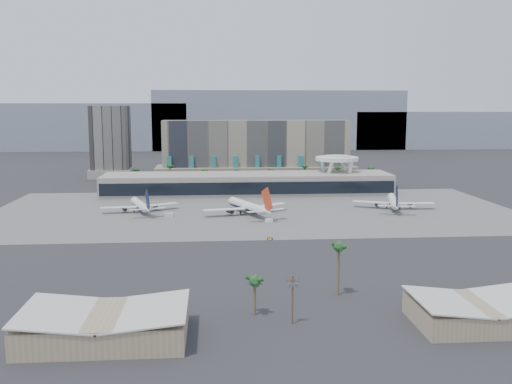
{
  "coord_description": "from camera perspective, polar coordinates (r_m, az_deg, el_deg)",
  "views": [
    {
      "loc": [
        -20.7,
        -225.68,
        51.76
      ],
      "look_at": [
        -0.31,
        40.0,
        11.52
      ],
      "focal_mm": 40.0,
      "sensor_mm": 36.0,
      "label": 1
    }
  ],
  "objects": [
    {
      "name": "terminal",
      "position": [
        339.19,
        -0.85,
        0.92
      ],
      "size": [
        170.0,
        32.5,
        14.5
      ],
      "color": "#A49B90",
      "rests_on": "ground"
    },
    {
      "name": "airliner_centre",
      "position": [
        274.75,
        -0.83,
        -1.43
      ],
      "size": [
        41.6,
        42.85,
        15.79
      ],
      "rotation": [
        0.0,
        0.0,
        0.41
      ],
      "color": "white",
      "rests_on": "ground"
    },
    {
      "name": "near_palm_b",
      "position": [
        158.41,
        8.27,
        -6.0
      ],
      "size": [
        6.0,
        6.0,
        15.01
      ],
      "color": "brown",
      "rests_on": "ground"
    },
    {
      "name": "hangar_left",
      "position": [
        135.07,
        -14.82,
        -12.78
      ],
      "size": [
        36.65,
        22.6,
        7.55
      ],
      "color": "#988765",
      "rests_on": "ground"
    },
    {
      "name": "near_palm_a",
      "position": [
        143.52,
        -0.13,
        -9.43
      ],
      "size": [
        6.0,
        6.0,
        10.17
      ],
      "color": "brown",
      "rests_on": "ground"
    },
    {
      "name": "service_vehicle_b",
      "position": [
        256.59,
        1.31,
        -2.87
      ],
      "size": [
        3.55,
        2.85,
        1.59
      ],
      "primitive_type": "cube",
      "rotation": [
        0.0,
        0.0,
        0.41
      ],
      "color": "white",
      "rests_on": "ground"
    },
    {
      "name": "hangar_right",
      "position": [
        148.69,
        21.26,
        -11.18
      ],
      "size": [
        30.55,
        20.6,
        6.89
      ],
      "color": "#988765",
      "rests_on": "ground"
    },
    {
      "name": "saucer_structure",
      "position": [
        351.54,
        8.08,
        3.07
      ],
      "size": [
        26.0,
        26.0,
        21.89
      ],
      "color": "white",
      "rests_on": "ground"
    },
    {
      "name": "mountain_ridge",
      "position": [
        697.71,
        -0.4,
        6.79
      ],
      "size": [
        680.0,
        60.0,
        70.0
      ],
      "color": "gray",
      "rests_on": "ground"
    },
    {
      "name": "airliner_left",
      "position": [
        286.7,
        -11.49,
        -1.28
      ],
      "size": [
        37.19,
        38.47,
        13.77
      ],
      "rotation": [
        0.0,
        0.0,
        0.32
      ],
      "color": "white",
      "rests_on": "ground"
    },
    {
      "name": "ground",
      "position": [
        232.46,
        0.83,
        -4.28
      ],
      "size": [
        900.0,
        900.0,
        0.0
      ],
      "primitive_type": "plane",
      "color": "#232326",
      "rests_on": "ground"
    },
    {
      "name": "office_tower",
      "position": [
        433.07,
        -14.3,
        4.51
      ],
      "size": [
        30.0,
        30.0,
        52.0
      ],
      "color": "black",
      "rests_on": "ground"
    },
    {
      "name": "airliner_right",
      "position": [
        297.61,
        13.59,
        -0.94
      ],
      "size": [
        40.48,
        42.04,
        14.75
      ],
      "rotation": [
        0.0,
        0.0,
        -0.24
      ],
      "color": "white",
      "rests_on": "ground"
    },
    {
      "name": "hotel",
      "position": [
        402.79,
        -0.0,
        3.61
      ],
      "size": [
        140.0,
        30.0,
        42.0
      ],
      "color": "gray",
      "rests_on": "ground"
    },
    {
      "name": "apron_pad",
      "position": [
        286.15,
        -0.17,
        -1.83
      ],
      "size": [
        260.0,
        130.0,
        0.06
      ],
      "primitive_type": "cube",
      "color": "#5B5B59",
      "rests_on": "ground"
    },
    {
      "name": "utility_pole",
      "position": [
        138.32,
        3.68,
        -10.25
      ],
      "size": [
        3.2,
        0.85,
        12.0
      ],
      "color": "#4C3826",
      "rests_on": "ground"
    },
    {
      "name": "service_vehicle_a",
      "position": [
        271.71,
        -8.7,
        -2.28
      ],
      "size": [
        4.13,
        2.05,
        2.01
      ],
      "primitive_type": "cube",
      "rotation": [
        0.0,
        0.0,
        -0.01
      ],
      "color": "silver",
      "rests_on": "ground"
    },
    {
      "name": "taxiway_sign",
      "position": [
        223.02,
        1.41,
        -4.71
      ],
      "size": [
        2.19,
        0.49,
        0.99
      ],
      "rotation": [
        0.0,
        0.0,
        -0.07
      ],
      "color": "black",
      "rests_on": "ground"
    },
    {
      "name": "palm_row",
      "position": [
        373.99,
        -0.11,
        2.25
      ],
      "size": [
        157.8,
        2.8,
        13.1
      ],
      "color": "brown",
      "rests_on": "ground"
    }
  ]
}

